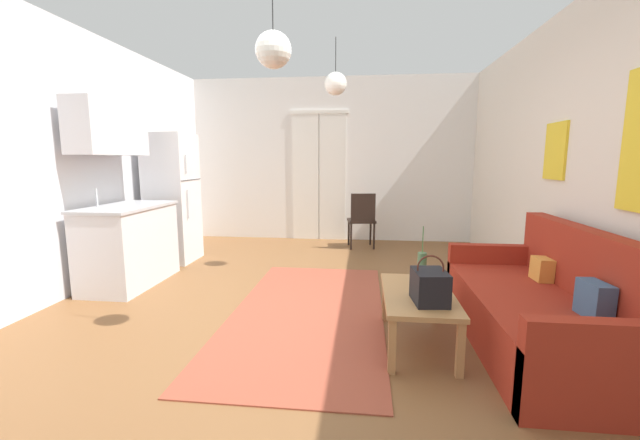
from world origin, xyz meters
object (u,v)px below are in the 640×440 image
(refrigerator, at_px, (173,198))
(handbag, at_px, (430,286))
(coffee_table, at_px, (418,299))
(pendant_lamp_near, at_px, (273,50))
(couch, at_px, (545,312))
(pendant_lamp_far, at_px, (336,84))
(accent_chair, at_px, (362,218))
(bamboo_vase, at_px, (422,266))

(refrigerator, bearing_deg, handbag, -38.06)
(coffee_table, xyz_separation_m, handbag, (0.05, -0.20, 0.17))
(refrigerator, xyz_separation_m, pendant_lamp_near, (1.97, -2.31, 1.27))
(couch, bearing_deg, pendant_lamp_far, 134.03)
(pendant_lamp_far, bearing_deg, pendant_lamp_near, -98.42)
(coffee_table, distance_m, refrigerator, 3.78)
(couch, height_order, coffee_table, couch)
(accent_chair, distance_m, pendant_lamp_near, 3.81)
(pendant_lamp_near, bearing_deg, pendant_lamp_far, 81.58)
(couch, distance_m, accent_chair, 3.51)
(couch, relative_size, coffee_table, 2.01)
(bamboo_vase, relative_size, pendant_lamp_near, 0.59)
(couch, xyz_separation_m, accent_chair, (-1.38, 3.22, 0.21))
(bamboo_vase, xyz_separation_m, handbag, (-0.02, -0.53, -0.00))
(bamboo_vase, bearing_deg, couch, -17.64)
(refrigerator, relative_size, pendant_lamp_far, 2.71)
(coffee_table, distance_m, pendant_lamp_near, 2.08)
(handbag, xyz_separation_m, accent_chair, (-0.50, 3.48, -0.04))
(pendant_lamp_near, relative_size, pendant_lamp_far, 1.18)
(handbag, relative_size, accent_chair, 0.39)
(handbag, xyz_separation_m, refrigerator, (-3.07, 2.41, 0.34))
(bamboo_vase, relative_size, accent_chair, 0.51)
(coffee_table, relative_size, bamboo_vase, 2.14)
(handbag, xyz_separation_m, pendant_lamp_near, (-1.10, 0.09, 1.61))
(bamboo_vase, height_order, pendant_lamp_near, pendant_lamp_near)
(bamboo_vase, height_order, pendant_lamp_far, pendant_lamp_far)
(couch, height_order, pendant_lamp_near, pendant_lamp_near)
(coffee_table, distance_m, handbag, 0.27)
(couch, bearing_deg, accent_chair, 113.26)
(bamboo_vase, xyz_separation_m, accent_chair, (-0.52, 2.94, -0.04))
(pendant_lamp_near, bearing_deg, refrigerator, 130.47)
(pendant_lamp_far, bearing_deg, handbag, -67.96)
(pendant_lamp_near, bearing_deg, couch, 4.61)
(refrigerator, relative_size, pendant_lamp_near, 2.30)
(couch, bearing_deg, coffee_table, -176.59)
(refrigerator, relative_size, accent_chair, 1.98)
(bamboo_vase, relative_size, handbag, 1.33)
(refrigerator, bearing_deg, accent_chair, 22.52)
(handbag, bearing_deg, pendant_lamp_near, 175.08)
(coffee_table, bearing_deg, bamboo_vase, 78.48)
(bamboo_vase, distance_m, handbag, 0.53)
(couch, relative_size, bamboo_vase, 4.29)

